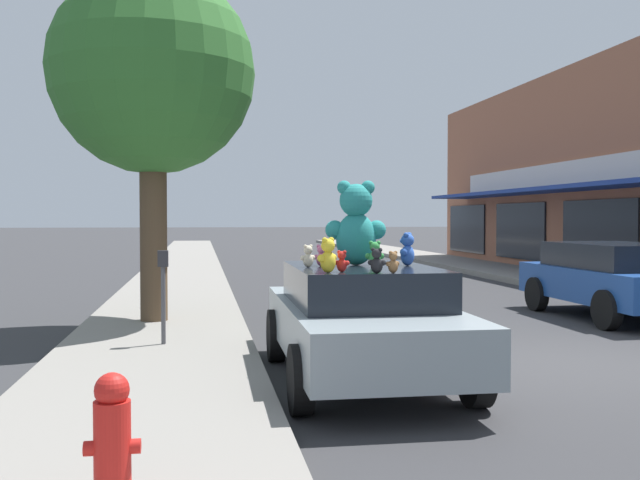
% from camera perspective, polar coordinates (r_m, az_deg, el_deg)
% --- Properties ---
extents(ground_plane, '(260.00, 260.00, 0.00)m').
position_cam_1_polar(ground_plane, '(9.84, 19.48, -9.33)').
color(ground_plane, '#333335').
extents(sidewalk_near, '(2.62, 90.00, 0.17)m').
position_cam_1_polar(sidewalk_near, '(8.64, -13.48, -10.25)').
color(sidewalk_near, gray).
rests_on(sidewalk_near, ground_plane).
extents(plush_art_car, '(1.99, 4.18, 1.33)m').
position_cam_1_polar(plush_art_car, '(8.24, 3.37, -6.26)').
color(plush_art_car, '#8C999E').
rests_on(plush_art_car, ground_plane).
extents(teddy_bear_giant, '(0.74, 0.47, 0.99)m').
position_cam_1_polar(teddy_bear_giant, '(8.35, 2.89, 1.25)').
color(teddy_bear_giant, teal).
rests_on(teddy_bear_giant, plush_art_car).
extents(teddy_bear_black, '(0.19, 0.15, 0.26)m').
position_cam_1_polar(teddy_bear_black, '(7.13, 4.56, -1.69)').
color(teddy_bear_black, black).
rests_on(teddy_bear_black, plush_art_car).
extents(teddy_bear_blue, '(0.24, 0.28, 0.39)m').
position_cam_1_polar(teddy_bear_blue, '(8.30, 7.00, -0.77)').
color(teddy_bear_blue, blue).
rests_on(teddy_bear_blue, plush_art_car).
extents(teddy_bear_red, '(0.16, 0.14, 0.22)m').
position_cam_1_polar(teddy_bear_red, '(7.28, 1.76, -1.74)').
color(teddy_bear_red, red).
rests_on(teddy_bear_red, plush_art_car).
extents(teddy_bear_brown, '(0.17, 0.12, 0.22)m').
position_cam_1_polar(teddy_bear_brown, '(7.19, 5.86, -1.79)').
color(teddy_bear_brown, olive).
rests_on(teddy_bear_brown, plush_art_car).
extents(teddy_bear_cream, '(0.19, 0.14, 0.26)m').
position_cam_1_polar(teddy_bear_cream, '(7.99, -0.96, -1.31)').
color(teddy_bear_cream, beige).
rests_on(teddy_bear_cream, plush_art_car).
extents(teddy_bear_yellow, '(0.25, 0.23, 0.36)m').
position_cam_1_polar(teddy_bear_yellow, '(7.17, 0.63, -1.27)').
color(teddy_bear_yellow, yellow).
rests_on(teddy_bear_yellow, plush_art_car).
extents(teddy_bear_green, '(0.22, 0.15, 0.30)m').
position_cam_1_polar(teddy_bear_green, '(8.01, 4.40, -1.16)').
color(teddy_bear_green, green).
rests_on(teddy_bear_green, plush_art_car).
extents(teddy_bear_pink, '(0.19, 0.13, 0.25)m').
position_cam_1_polar(teddy_bear_pink, '(8.15, 0.11, -1.26)').
color(teddy_bear_pink, pink).
rests_on(teddy_bear_pink, plush_art_car).
extents(parked_car_far_center, '(2.08, 4.05, 1.41)m').
position_cam_1_polar(parked_car_far_center, '(14.39, 22.55, -2.73)').
color(parked_car_far_center, '#1E4793').
rests_on(parked_car_far_center, ground_plane).
extents(street_tree, '(3.39, 3.39, 5.82)m').
position_cam_1_polar(street_tree, '(12.38, -13.27, 12.82)').
color(street_tree, brown).
rests_on(street_tree, sidewalk_near).
extents(fire_hydrant, '(0.33, 0.22, 0.79)m').
position_cam_1_polar(fire_hydrant, '(4.58, -16.28, -14.99)').
color(fire_hydrant, red).
rests_on(fire_hydrant, sidewalk_near).
extents(parking_meter, '(0.14, 0.10, 1.27)m').
position_cam_1_polar(parking_meter, '(9.87, -12.44, -3.49)').
color(parking_meter, '#4C4C51').
rests_on(parking_meter, sidewalk_near).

